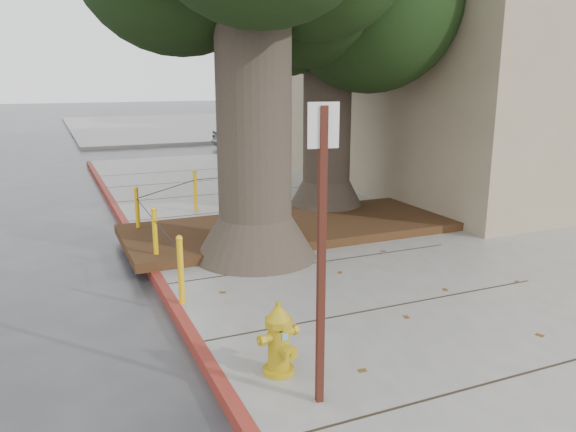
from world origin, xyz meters
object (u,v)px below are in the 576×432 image
at_px(fire_hydrant, 279,339).
at_px(signpost, 322,242).
at_px(car_silver, 250,135).
at_px(car_red, 291,130).

xyz_separation_m(fire_hydrant, signpost, (0.15, -0.62, 1.17)).
relative_size(fire_hydrant, signpost, 0.28).
relative_size(car_silver, car_red, 0.86).
xyz_separation_m(fire_hydrant, car_silver, (6.47, 18.94, 0.04)).
bearing_deg(car_red, car_silver, 107.02).
distance_m(signpost, car_silver, 20.58).
bearing_deg(fire_hydrant, car_red, 52.44).
relative_size(signpost, car_silver, 0.82).
relative_size(signpost, car_red, 0.71).
distance_m(fire_hydrant, car_red, 21.80).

